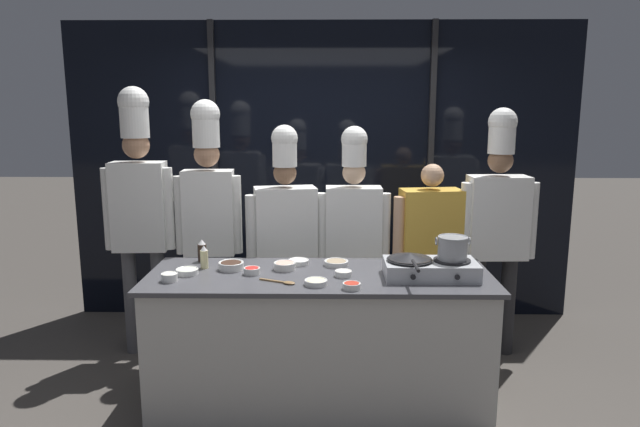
# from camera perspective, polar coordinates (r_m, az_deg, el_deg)

# --- Properties ---
(ground_plane) EXTENTS (24.00, 24.00, 0.00)m
(ground_plane) POSITION_cam_1_polar(r_m,az_deg,el_deg) (4.04, -0.06, -18.38)
(ground_plane) COLOR #47423D
(window_wall_back) EXTENTS (4.61, 0.09, 2.70)m
(window_wall_back) POSITION_cam_1_polar(r_m,az_deg,el_deg) (5.25, 0.24, 4.04)
(window_wall_back) COLOR black
(window_wall_back) RESTS_ON ground_plane
(demo_counter) EXTENTS (2.22, 0.78, 0.90)m
(demo_counter) POSITION_cam_1_polar(r_m,az_deg,el_deg) (3.84, -0.06, -12.50)
(demo_counter) COLOR beige
(demo_counter) RESTS_ON ground_plane
(portable_stove) EXTENTS (0.58, 0.33, 0.12)m
(portable_stove) POSITION_cam_1_polar(r_m,az_deg,el_deg) (3.67, 10.99, -5.44)
(portable_stove) COLOR #B2B5BA
(portable_stove) RESTS_ON demo_counter
(frying_pan) EXTENTS (0.29, 0.50, 0.04)m
(frying_pan) POSITION_cam_1_polar(r_m,az_deg,el_deg) (3.62, 8.97, -4.28)
(frying_pan) COLOR #232326
(frying_pan) RESTS_ON portable_stove
(stock_pot) EXTENTS (0.21, 0.19, 0.15)m
(stock_pot) POSITION_cam_1_polar(r_m,az_deg,el_deg) (3.66, 13.11, -3.33)
(stock_pot) COLOR #93969B
(stock_pot) RESTS_ON portable_stove
(squeeze_bottle_oil) EXTENTS (0.05, 0.05, 0.16)m
(squeeze_bottle_oil) POSITION_cam_1_polar(r_m,az_deg,el_deg) (3.87, -11.51, -4.33)
(squeeze_bottle_oil) COLOR beige
(squeeze_bottle_oil) RESTS_ON demo_counter
(squeeze_bottle_soy) EXTENTS (0.06, 0.06, 0.16)m
(squeeze_bottle_soy) POSITION_cam_1_polar(r_m,az_deg,el_deg) (4.04, -11.71, -3.69)
(squeeze_bottle_soy) COLOR #332319
(squeeze_bottle_soy) RESTS_ON demo_counter
(prep_bowl_bean_sprouts) EXTENTS (0.15, 0.15, 0.04)m
(prep_bowl_bean_sprouts) POSITION_cam_1_polar(r_m,az_deg,el_deg) (3.77, -13.15, -5.63)
(prep_bowl_bean_sprouts) COLOR white
(prep_bowl_bean_sprouts) RESTS_ON demo_counter
(prep_bowl_rice) EXTENTS (0.14, 0.14, 0.03)m
(prep_bowl_rice) POSITION_cam_1_polar(r_m,az_deg,el_deg) (3.90, -2.16, -4.82)
(prep_bowl_rice) COLOR white
(prep_bowl_rice) RESTS_ON demo_counter
(prep_bowl_shrimp) EXTENTS (0.14, 0.14, 0.05)m
(prep_bowl_shrimp) POSITION_cam_1_polar(r_m,az_deg,el_deg) (3.78, -3.55, -5.20)
(prep_bowl_shrimp) COLOR white
(prep_bowl_shrimp) RESTS_ON demo_counter
(prep_bowl_soy_glaze) EXTENTS (0.17, 0.17, 0.05)m
(prep_bowl_soy_glaze) POSITION_cam_1_polar(r_m,az_deg,el_deg) (3.82, -8.88, -5.13)
(prep_bowl_soy_glaze) COLOR white
(prep_bowl_soy_glaze) RESTS_ON demo_counter
(prep_bowl_onion) EXTENTS (0.11, 0.11, 0.04)m
(prep_bowl_onion) POSITION_cam_1_polar(r_m,az_deg,el_deg) (3.63, 2.35, -5.97)
(prep_bowl_onion) COLOR white
(prep_bowl_onion) RESTS_ON demo_counter
(prep_bowl_bell_pepper) EXTENTS (0.11, 0.11, 0.04)m
(prep_bowl_bell_pepper) POSITION_cam_1_polar(r_m,az_deg,el_deg) (3.70, -6.83, -5.67)
(prep_bowl_bell_pepper) COLOR white
(prep_bowl_bell_pepper) RESTS_ON demo_counter
(prep_bowl_mushrooms) EXTENTS (0.17, 0.17, 0.04)m
(prep_bowl_mushrooms) POSITION_cam_1_polar(r_m,az_deg,el_deg) (3.87, 1.63, -4.93)
(prep_bowl_mushrooms) COLOR white
(prep_bowl_mushrooms) RESTS_ON demo_counter
(prep_bowl_chili_flakes) EXTENTS (0.11, 0.11, 0.04)m
(prep_bowl_chili_flakes) POSITION_cam_1_polar(r_m,az_deg,el_deg) (3.39, 3.18, -7.20)
(prep_bowl_chili_flakes) COLOR white
(prep_bowl_chili_flakes) RESTS_ON demo_counter
(prep_bowl_noodles) EXTENTS (0.14, 0.14, 0.04)m
(prep_bowl_noodles) POSITION_cam_1_polar(r_m,az_deg,el_deg) (3.46, -0.42, -6.86)
(prep_bowl_noodles) COLOR white
(prep_bowl_noodles) RESTS_ON demo_counter
(prep_bowl_garlic) EXTENTS (0.10, 0.10, 0.05)m
(prep_bowl_garlic) POSITION_cam_1_polar(r_m,az_deg,el_deg) (3.65, -14.82, -6.13)
(prep_bowl_garlic) COLOR white
(prep_bowl_garlic) RESTS_ON demo_counter
(serving_spoon_slotted) EXTENTS (0.24, 0.13, 0.02)m
(serving_spoon_slotted) POSITION_cam_1_polar(r_m,az_deg,el_deg) (3.51, -3.61, -6.87)
(serving_spoon_slotted) COLOR olive
(serving_spoon_slotted) RESTS_ON demo_counter
(chef_head) EXTENTS (0.54, 0.23, 2.11)m
(chef_head) POSITION_cam_1_polar(r_m,az_deg,el_deg) (4.61, -17.64, 1.35)
(chef_head) COLOR #4C4C51
(chef_head) RESTS_ON ground_plane
(chef_sous) EXTENTS (0.51, 0.23, 2.01)m
(chef_sous) POSITION_cam_1_polar(r_m,az_deg,el_deg) (4.50, -11.08, 0.76)
(chef_sous) COLOR #4C4C51
(chef_sous) RESTS_ON ground_plane
(chef_line) EXTENTS (0.61, 0.33, 1.82)m
(chef_line) POSITION_cam_1_polar(r_m,az_deg,el_deg) (4.44, -3.46, -1.56)
(chef_line) COLOR #4C4C51
(chef_line) RESTS_ON ground_plane
(chef_pastry) EXTENTS (0.57, 0.23, 1.81)m
(chef_pastry) POSITION_cam_1_polar(r_m,az_deg,el_deg) (4.44, 3.36, -1.30)
(chef_pastry) COLOR #232326
(chef_pastry) RESTS_ON ground_plane
(person_guest) EXTENTS (0.60, 0.30, 1.53)m
(person_guest) POSITION_cam_1_polar(r_m,az_deg,el_deg) (4.53, 10.94, -2.85)
(person_guest) COLOR #232326
(person_guest) RESTS_ON ground_plane
(chef_apprentice) EXTENTS (0.60, 0.25, 1.95)m
(chef_apprentice) POSITION_cam_1_polar(r_m,az_deg,el_deg) (4.61, 17.30, -0.38)
(chef_apprentice) COLOR #232326
(chef_apprentice) RESTS_ON ground_plane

